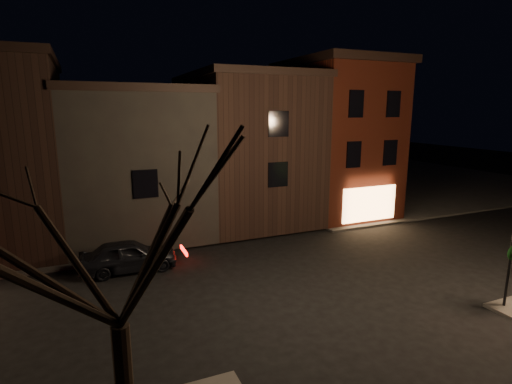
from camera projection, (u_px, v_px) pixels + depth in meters
ground at (301, 278)px, 17.63m from camera, size 120.00×120.00×0.00m
sidewalk_far_right at (371, 177)px, 43.33m from camera, size 30.00×30.00×0.12m
corner_building at (336, 137)px, 28.15m from camera, size 6.50×8.50×10.50m
row_building_a at (245, 147)px, 26.68m from camera, size 7.30×10.30×9.40m
row_building_b at (133, 160)px, 23.98m from camera, size 7.80×10.30×8.40m
bare_tree_left at (111, 215)px, 7.14m from camera, size 5.60×5.60×7.50m
parked_car_a at (129, 256)px, 18.28m from camera, size 4.30×1.76×1.46m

